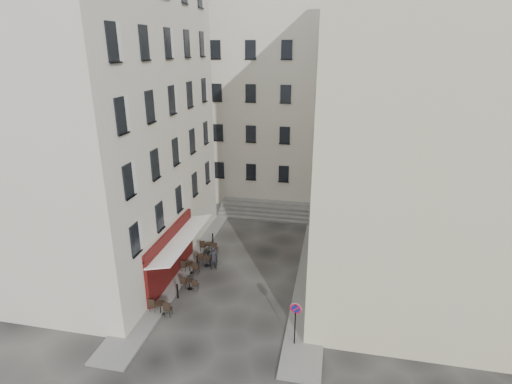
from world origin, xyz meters
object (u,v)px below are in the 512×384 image
(no_parking_sign, at_px, (295,316))
(bistro_table_a, at_px, (161,307))
(pedestrian, at_px, (213,258))
(bistro_table_b, at_px, (190,284))

(no_parking_sign, bearing_deg, bistro_table_a, -178.31)
(bistro_table_a, distance_m, pedestrian, 5.48)
(bistro_table_a, height_order, bistro_table_b, bistro_table_a)
(bistro_table_b, relative_size, pedestrian, 0.68)
(bistro_table_a, bearing_deg, pedestrian, 74.62)
(bistro_table_a, bearing_deg, bistro_table_b, 74.58)
(bistro_table_a, relative_size, bistro_table_b, 1.16)
(no_parking_sign, distance_m, bistro_table_b, 7.94)
(bistro_table_b, bearing_deg, pedestrian, 74.66)
(no_parking_sign, height_order, pedestrian, no_parking_sign)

